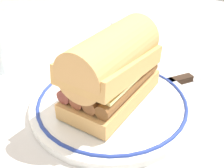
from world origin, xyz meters
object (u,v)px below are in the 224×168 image
at_px(sausage_sandwich, 112,68).
at_px(salt_shaker, 115,38).
at_px(plate, 112,103).
at_px(butter_knife, 192,77).

bearing_deg(sausage_sandwich, salt_shaker, 30.01).
relative_size(sausage_sandwich, salt_shaker, 2.30).
height_order(plate, salt_shaker, salt_shaker).
bearing_deg(sausage_sandwich, plate, 60.54).
distance_m(sausage_sandwich, butter_knife, 0.19).
xyz_separation_m(sausage_sandwich, salt_shaker, (0.16, 0.11, -0.04)).
bearing_deg(salt_shaker, sausage_sandwich, -147.10).
bearing_deg(plate, butter_knife, -26.03).
bearing_deg(plate, salt_shaker, 32.90).
bearing_deg(butter_knife, plate, 153.97).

